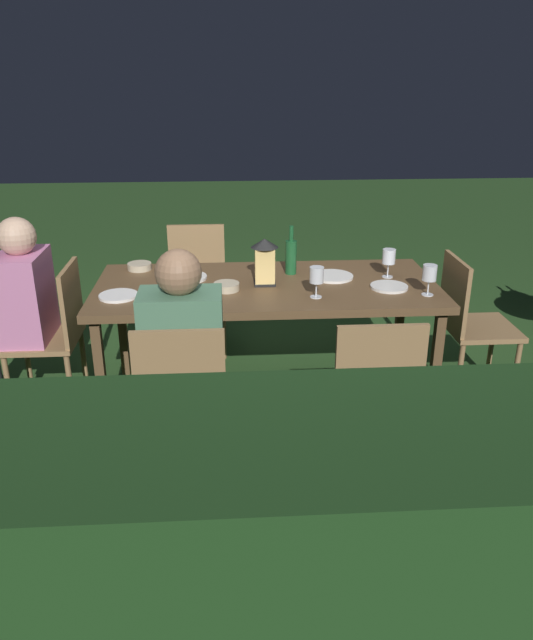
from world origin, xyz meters
The scene contains 22 objects.
ground_plane centered at (0.00, 0.00, 0.00)m, with size 16.00×16.00×0.00m, color #26471E.
dining_table centered at (0.00, 0.00, 0.69)m, with size 1.95×0.88×0.74m.
chair_head_far centered at (1.22, 0.00, 0.49)m, with size 0.40×0.42×0.87m.
person_in_pink centered at (1.42, 0.00, 0.64)m, with size 0.48×0.38×1.15m.
chair_side_right_b centered at (0.44, 0.83, 0.49)m, with size 0.42×0.40×0.87m.
person_in_green centered at (0.44, 0.63, 0.64)m, with size 0.38×0.47×1.15m.
chair_side_left_b centered at (0.44, -0.83, 0.49)m, with size 0.42×0.40×0.87m.
chair_head_near centered at (-1.22, 0.00, 0.49)m, with size 0.40×0.42×0.87m.
chair_side_right_a centered at (-0.44, 0.83, 0.49)m, with size 0.42×0.40×0.87m.
lantern_centerpiece centered at (0.01, 0.00, 0.89)m, with size 0.15×0.15×0.27m.
green_bottle_on_table centered at (-0.16, -0.18, 0.85)m, with size 0.07×0.07×0.29m.
wine_glass_a centered at (-0.25, 0.24, 0.86)m, with size 0.08×0.08×0.17m.
wine_glass_b centered at (-0.72, -0.08, 0.86)m, with size 0.08×0.08×0.17m.
wine_glass_c centered at (-0.86, 0.24, 0.86)m, with size 0.08×0.08×0.17m.
plate_a centered at (-0.68, 0.12, 0.75)m, with size 0.21×0.21×0.01m, color silver.
plate_b centered at (-0.39, -0.09, 0.75)m, with size 0.24×0.24×0.01m, color white.
plate_c centered at (0.81, 0.17, 0.75)m, with size 0.21×0.21×0.01m, color white.
plate_d centered at (0.46, -0.13, 0.75)m, with size 0.25×0.25×0.01m, color white.
bowl_olives centered at (0.23, 0.09, 0.77)m, with size 0.14×0.14×0.04m.
bowl_bread centered at (0.76, -0.32, 0.77)m, with size 0.14×0.14×0.04m.
bowl_salad centered at (0.42, 0.23, 0.77)m, with size 0.16×0.16×0.04m.
hedge_backdrop centered at (0.00, 2.09, 0.55)m, with size 5.37×0.61×1.10m, color #193816.
Camera 1 is at (0.22, 3.33, 1.88)m, focal length 34.61 mm.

